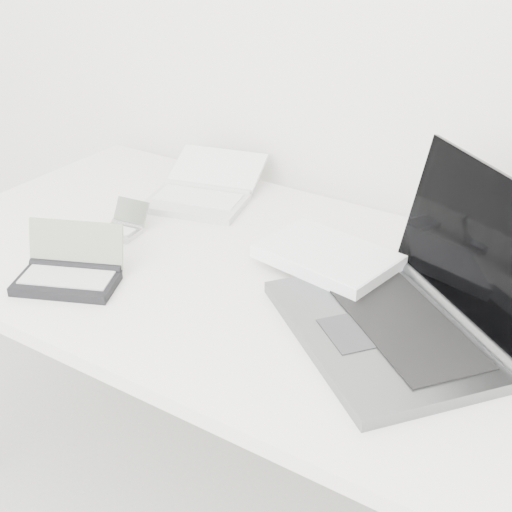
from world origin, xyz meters
The scene contains 5 objects.
desk centered at (0.00, 1.55, 0.68)m, with size 1.60×0.80×0.73m.
laptop_large centered at (0.23, 1.55, 0.78)m, with size 0.61×0.52×0.28m.
netbook_open_white centered at (-0.36, 1.77, 0.75)m, with size 0.29×0.34×0.07m.
pda_silver centered at (-0.40, 1.53, 0.74)m, with size 0.09×0.10×0.06m.
palmtop_charcoal centered at (-0.34, 1.32, 0.75)m, with size 0.23×0.20×0.11m.
Camera 1 is at (0.62, 0.51, 1.44)m, focal length 50.00 mm.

